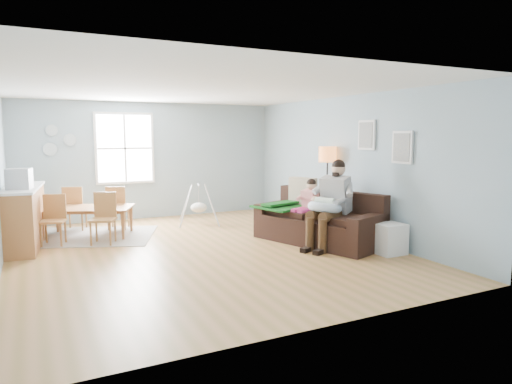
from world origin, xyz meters
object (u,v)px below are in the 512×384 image
floor_lamp (327,162)px  storage_cube (389,239)px  monitor (19,179)px  baby_swing (199,207)px  dining_table (88,222)px  chair_ne (117,205)px  sofa (320,224)px  counter (24,217)px  chair_sw (54,216)px  chair_se (104,215)px  chair_nw (74,206)px  father (331,201)px  toddler (308,199)px

floor_lamp → storage_cube: 2.26m
monitor → baby_swing: size_ratio=0.39×
dining_table → chair_ne: size_ratio=1.77×
sofa → baby_swing: size_ratio=2.31×
counter → baby_swing: size_ratio=1.80×
floor_lamp → chair_ne: 4.39m
chair_sw → chair_se: 0.87m
chair_nw → chair_se: bearing=-74.7°
floor_lamp → baby_swing: size_ratio=1.58×
floor_lamp → chair_nw: 5.23m
chair_nw → counter: counter is taller
baby_swing → father: bearing=-64.3°
floor_lamp → chair_sw: 5.25m
floor_lamp → counter: bearing=167.2°
father → monitor: bearing=157.8°
father → chair_nw: (-3.90, 3.43, -0.29)m
chair_se → chair_ne: 1.18m
dining_table → counter: counter is taller
sofa → father: father is taller
toddler → chair_se: (-3.39, 1.48, -0.26)m
chair_sw → counter: (-0.48, 0.00, 0.03)m
dining_table → baby_swing: 2.32m
chair_sw → counter: size_ratio=0.46×
father → floor_lamp: bearing=58.0°
chair_sw → monitor: size_ratio=2.12×
toddler → chair_nw: toddler is taller
chair_sw → chair_ne: chair_ne is taller
chair_sw → storage_cube: bearing=-32.9°
sofa → monitor: (-4.87, 1.61, 0.91)m
floor_lamp → chair_se: 4.39m
sofa → dining_table: 4.43m
toddler → chair_se: 3.71m
chair_se → chair_ne: chair_se is taller
floor_lamp → chair_se: floor_lamp is taller
toddler → chair_se: toddler is taller
monitor → sofa: bearing=-18.3°
dining_table → counter: bearing=-137.7°
sofa → chair_ne: sofa is taller
chair_nw → chair_ne: chair_nw is taller
sofa → storage_cube: sofa is taller
floor_lamp → toddler: bearing=-145.9°
chair_se → counter: 1.33m
sofa → father: (-0.03, -0.36, 0.48)m
chair_ne → storage_cube: bearing=-47.1°
storage_cube → monitor: size_ratio=1.20×
sofa → chair_ne: bearing=138.6°
baby_swing → chair_nw: bearing=168.6°
dining_table → chair_nw: chair_nw is taller
floor_lamp → baby_swing: (-2.08, 1.84, -1.03)m
sofa → storage_cube: (0.55, -1.21, -0.08)m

